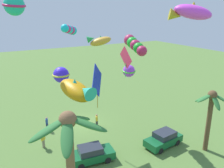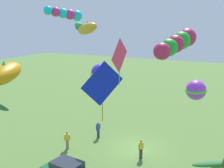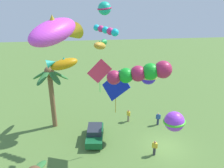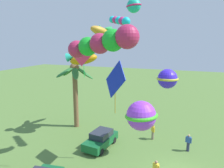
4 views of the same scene
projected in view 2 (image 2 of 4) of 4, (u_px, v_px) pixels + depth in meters
The scene contains 12 objects.
ground_plane at pixel (136, 148), 24.57m from camera, with size 120.00×120.00×0.00m, color #567A38.
spectator_0 at pixel (67, 140), 24.29m from camera, with size 0.47×0.40×1.59m.
spectator_1 at pixel (98, 130), 26.68m from camera, with size 0.33×0.53×1.59m.
spectator_2 at pixel (141, 149), 22.58m from camera, with size 0.38×0.50×1.59m.
kite_diamond_0 at pixel (119, 56), 16.13m from camera, with size 0.14×1.97×2.75m.
kite_tube_1 at pixel (65, 14), 18.55m from camera, with size 1.80×2.26×0.97m.
kite_tube_2 at pixel (177, 43), 17.06m from camera, with size 1.75×4.25×1.73m.
kite_fish_4 at pixel (86, 28), 17.09m from camera, with size 2.15×1.59×1.06m.
kite_ball_5 at pixel (100, 73), 23.07m from camera, with size 2.00×2.00×1.59m.
kite_ball_7 at pixel (196, 90), 19.37m from camera, with size 1.98×1.99×1.41m.
kite_fish_8 at pixel (3, 73), 15.98m from camera, with size 2.04×3.46×1.56m.
kite_diamond_9 at pixel (102, 84), 18.87m from camera, with size 2.04×2.33×4.22m.
Camera 2 is at (-8.53, 21.24, 10.80)m, focal length 44.76 mm.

